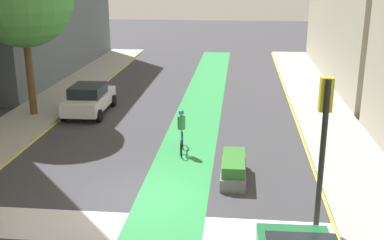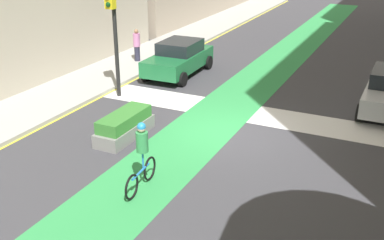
{
  "view_description": "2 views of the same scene",
  "coord_description": "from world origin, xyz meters",
  "px_view_note": "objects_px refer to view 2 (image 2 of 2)",
  "views": [
    {
      "loc": [
        3.03,
        -14.1,
        7.24
      ],
      "look_at": [
        1.23,
        3.7,
        1.61
      ],
      "focal_mm": 44.36,
      "sensor_mm": 36.0,
      "label": 1
    },
    {
      "loc": [
        -5.2,
        13.6,
        6.51
      ],
      "look_at": [
        0.07,
        2.64,
        1.44
      ],
      "focal_mm": 43.95,
      "sensor_mm": 36.0,
      "label": 2
    }
  ],
  "objects_px": {
    "median_planter": "(125,126)",
    "traffic_signal_near_right": "(113,19)",
    "car_green_right_near": "(179,58)",
    "pedestrian_sidewalk_right_a": "(137,45)",
    "cyclist_in_lane": "(142,155)"
  },
  "relations": [
    {
      "from": "traffic_signal_near_right",
      "to": "pedestrian_sidewalk_right_a",
      "type": "xyz_separation_m",
      "value": [
        1.88,
        -4.58,
        -2.19
      ]
    },
    {
      "from": "traffic_signal_near_right",
      "to": "car_green_right_near",
      "type": "bearing_deg",
      "value": -102.67
    },
    {
      "from": "car_green_right_near",
      "to": "median_planter",
      "type": "relative_size",
      "value": 1.77
    },
    {
      "from": "cyclist_in_lane",
      "to": "pedestrian_sidewalk_right_a",
      "type": "xyz_separation_m",
      "value": [
        6.55,
        -10.3,
        -0.01
      ]
    },
    {
      "from": "traffic_signal_near_right",
      "to": "pedestrian_sidewalk_right_a",
      "type": "bearing_deg",
      "value": -67.68
    },
    {
      "from": "traffic_signal_near_right",
      "to": "car_green_right_near",
      "type": "distance_m",
      "value": 4.57
    },
    {
      "from": "pedestrian_sidewalk_right_a",
      "to": "median_planter",
      "type": "distance_m",
      "value": 8.94
    },
    {
      "from": "cyclist_in_lane",
      "to": "pedestrian_sidewalk_right_a",
      "type": "height_order",
      "value": "cyclist_in_lane"
    },
    {
      "from": "pedestrian_sidewalk_right_a",
      "to": "median_planter",
      "type": "relative_size",
      "value": 0.67
    },
    {
      "from": "traffic_signal_near_right",
      "to": "pedestrian_sidewalk_right_a",
      "type": "distance_m",
      "value": 5.42
    },
    {
      "from": "car_green_right_near",
      "to": "pedestrian_sidewalk_right_a",
      "type": "height_order",
      "value": "pedestrian_sidewalk_right_a"
    },
    {
      "from": "cyclist_in_lane",
      "to": "median_planter",
      "type": "bearing_deg",
      "value": -48.68
    },
    {
      "from": "traffic_signal_near_right",
      "to": "pedestrian_sidewalk_right_a",
      "type": "height_order",
      "value": "traffic_signal_near_right"
    },
    {
      "from": "car_green_right_near",
      "to": "median_planter",
      "type": "distance_m",
      "value": 7.23
    },
    {
      "from": "median_planter",
      "to": "traffic_signal_near_right",
      "type": "bearing_deg",
      "value": -52.43
    }
  ]
}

